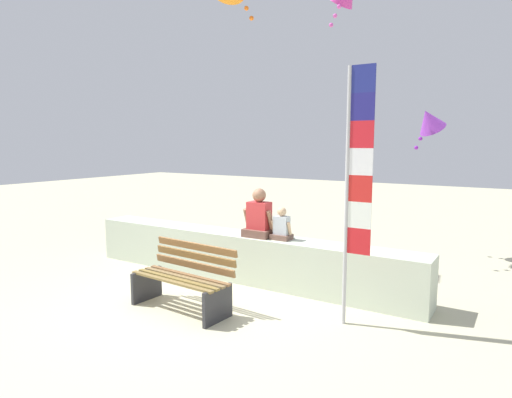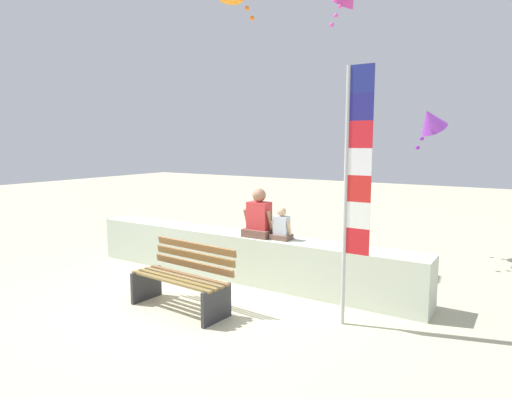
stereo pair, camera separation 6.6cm
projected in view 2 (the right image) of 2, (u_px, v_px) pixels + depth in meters
The scene contains 7 objects.
ground_plane at pixel (192, 302), 6.35m from camera, with size 40.00×40.00×0.00m, color beige.
seawall_ledge at pixel (242, 256), 7.37m from camera, with size 6.08×0.57×0.77m, color beige.
park_bench at pixel (183, 280), 6.05m from camera, with size 1.52×0.71×0.88m.
person_adult at pixel (259, 218), 7.05m from camera, with size 0.51×0.37×0.78m.
person_child at pixel (281, 227), 6.85m from camera, with size 0.33×0.25×0.51m.
flag_banner at pixel (354, 178), 5.29m from camera, with size 0.34×0.05×3.18m.
kite_purple at pixel (430, 120), 8.56m from camera, with size 0.79×0.84×0.90m.
Camera 2 is at (4.05, -4.66, 2.28)m, focal length 30.89 mm.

